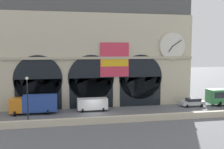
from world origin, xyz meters
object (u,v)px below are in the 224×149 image
box_truck_midwest (35,104)px  van_center (92,104)px  street_lamp_quayside (27,95)px  car_east (193,102)px

box_truck_midwest → van_center: box_truck_midwest is taller
box_truck_midwest → street_lamp_quayside: size_ratio=1.09×
box_truck_midwest → car_east: box_truck_midwest is taller
street_lamp_quayside → car_east: bearing=13.7°
box_truck_midwest → street_lamp_quayside: street_lamp_quayside is taller
van_center → street_lamp_quayside: size_ratio=0.75×
box_truck_midwest → car_east: size_ratio=1.70×
van_center → car_east: bearing=-0.0°
car_east → box_truck_midwest: bearing=-179.6°
van_center → street_lamp_quayside: 12.43m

